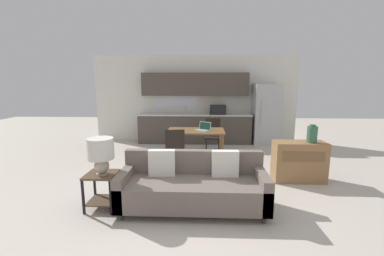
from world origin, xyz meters
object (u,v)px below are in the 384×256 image
(couch, at_px, (193,186))
(side_table, at_px, (102,185))
(refrigerator, at_px, (266,114))
(vase, at_px, (312,134))
(dining_chair_far_right, at_px, (213,134))
(table_lamp, at_px, (101,152))
(dining_table, at_px, (196,133))
(credenza, at_px, (299,161))
(dining_chair_near_left, at_px, (175,148))
(laptop, at_px, (203,128))

(couch, relative_size, side_table, 3.95)
(refrigerator, height_order, couch, refrigerator)
(vase, xyz_separation_m, dining_chair_far_right, (-1.74, 2.03, -0.42))
(couch, bearing_deg, dining_chair_far_right, 82.55)
(vase, height_order, dining_chair_far_right, vase)
(side_table, distance_m, table_lamp, 0.51)
(side_table, distance_m, dining_chair_far_right, 3.67)
(dining_table, height_order, side_table, dining_table)
(vase, bearing_deg, credenza, 166.79)
(credenza, distance_m, dining_chair_far_right, 2.53)
(dining_chair_near_left, height_order, laptop, laptop)
(couch, height_order, table_lamp, table_lamp)
(table_lamp, xyz_separation_m, vase, (3.48, 1.21, 0.05))
(credenza, xyz_separation_m, vase, (0.19, -0.04, 0.54))
(couch, relative_size, laptop, 5.22)
(credenza, height_order, dining_chair_far_right, dining_chair_far_right)
(side_table, distance_m, vase, 3.74)
(credenza, bearing_deg, dining_chair_far_right, 128.09)
(dining_chair_far_right, bearing_deg, laptop, -106.60)
(side_table, bearing_deg, refrigerator, 51.53)
(refrigerator, relative_size, table_lamp, 3.38)
(dining_chair_far_right, bearing_deg, table_lamp, -116.37)
(refrigerator, relative_size, credenza, 1.92)
(dining_table, height_order, dining_chair_near_left, dining_chair_near_left)
(credenza, relative_size, vase, 2.82)
(credenza, relative_size, dining_chair_far_right, 1.05)
(table_lamp, distance_m, dining_chair_far_right, 3.70)
(dining_chair_near_left, bearing_deg, side_table, 54.57)
(couch, height_order, dining_chair_far_right, dining_chair_far_right)
(credenza, bearing_deg, couch, -149.62)
(side_table, xyz_separation_m, dining_chair_far_right, (1.76, 3.21, 0.14))
(dining_chair_near_left, bearing_deg, dining_table, -126.90)
(side_table, relative_size, laptop, 1.32)
(table_lamp, xyz_separation_m, laptop, (1.48, 2.48, -0.09))
(vase, distance_m, dining_chair_far_right, 2.71)
(refrigerator, bearing_deg, couch, -116.03)
(side_table, relative_size, dining_chair_near_left, 0.59)
(dining_chair_near_left, distance_m, dining_chair_far_right, 1.72)
(couch, xyz_separation_m, laptop, (0.16, 2.38, 0.44))
(refrigerator, bearing_deg, laptop, -135.94)
(refrigerator, height_order, side_table, refrigerator)
(table_lamp, bearing_deg, laptop, 59.19)
(side_table, xyz_separation_m, vase, (3.50, 1.18, 0.56))
(table_lamp, distance_m, credenza, 3.56)
(credenza, relative_size, dining_chair_near_left, 1.05)
(laptop, bearing_deg, refrigerator, 77.92)
(credenza, bearing_deg, side_table, -159.71)
(vase, xyz_separation_m, dining_chair_near_left, (-2.60, 0.53, -0.42))
(couch, distance_m, side_table, 1.35)
(dining_chair_near_left, bearing_deg, laptop, -137.37)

